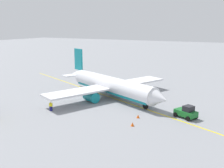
# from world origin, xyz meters

# --- Properties ---
(ground_plane) EXTENTS (400.00, 400.00, 0.00)m
(ground_plane) POSITION_xyz_m (0.00, 0.00, 0.00)
(ground_plane) COLOR gray
(airplane) EXTENTS (30.00, 28.86, 9.50)m
(airplane) POSITION_xyz_m (-0.48, 0.21, 2.57)
(airplane) COLOR white
(airplane) RESTS_ON ground
(pushback_tug) EXTENTS (4.11, 3.54, 2.20)m
(pushback_tug) POSITION_xyz_m (16.90, -5.30, 1.01)
(pushback_tug) COLOR #196B28
(pushback_tug) RESTS_ON ground
(refueling_worker) EXTENTS (0.60, 0.50, 1.71)m
(refueling_worker) POSITION_xyz_m (-5.58, -13.03, 0.82)
(refueling_worker) COLOR navy
(refueling_worker) RESTS_ON ground
(safety_cone_nose) EXTENTS (0.53, 0.53, 0.59)m
(safety_cone_nose) POSITION_xyz_m (9.81, -9.12, 0.30)
(safety_cone_nose) COLOR #F2590F
(safety_cone_nose) RESTS_ON ground
(safety_cone_wingtip) EXTENTS (0.55, 0.55, 0.61)m
(safety_cone_wingtip) POSITION_xyz_m (10.48, -12.92, 0.30)
(safety_cone_wingtip) COLOR #F2590F
(safety_cone_wingtip) RESTS_ON ground
(taxi_line_marking) EXTENTS (68.88, 30.25, 0.01)m
(taxi_line_marking) POSITION_xyz_m (0.00, 0.00, 0.01)
(taxi_line_marking) COLOR yellow
(taxi_line_marking) RESTS_ON ground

